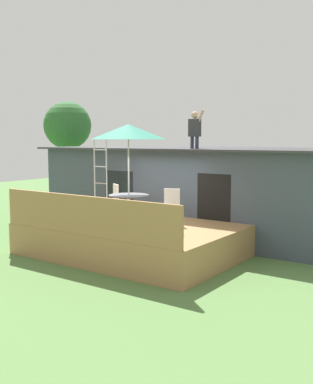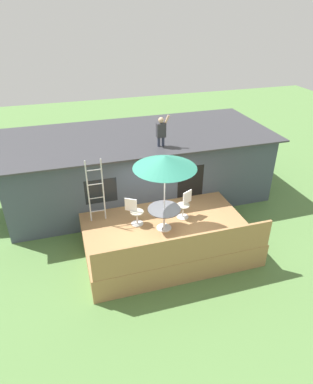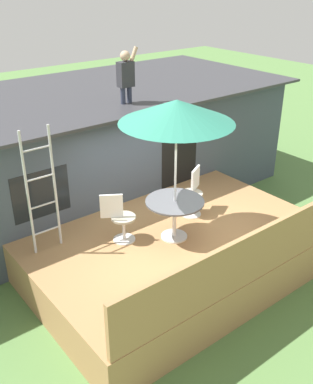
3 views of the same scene
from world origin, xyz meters
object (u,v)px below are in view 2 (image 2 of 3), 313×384
at_px(patio_umbrella, 165,162).
at_px(patio_chair_left, 135,212).
at_px(person_figure, 161,130).
at_px(patio_chair_right, 184,205).
at_px(patio_table, 164,213).
at_px(step_ladder, 96,191).

distance_m(patio_umbrella, patio_chair_left, 2.13).
bearing_deg(person_figure, patio_chair_right, -81.72).
height_order(patio_chair_left, patio_chair_right, same).
bearing_deg(person_figure, patio_chair_left, -129.32).
xyz_separation_m(patio_umbrella, patio_chair_right, (0.87, 0.47, -1.89)).
bearing_deg(patio_table, patio_chair_right, 28.31).
xyz_separation_m(patio_chair_left, patio_chair_right, (1.70, -0.06, 0.00)).
xyz_separation_m(patio_umbrella, person_figure, (0.60, 2.27, 0.16)).
height_order(person_figure, patio_chair_left, person_figure).
relative_size(patio_chair_left, patio_chair_right, 1.00).
bearing_deg(step_ladder, patio_chair_right, -12.49).
xyz_separation_m(patio_table, person_figure, (0.60, 2.27, 1.92)).
bearing_deg(patio_table, patio_umbrella, 0.00).
distance_m(patio_umbrella, patio_chair_right, 2.13).
xyz_separation_m(patio_table, step_ladder, (-1.96, 1.09, 0.51)).
bearing_deg(patio_chair_right, person_figure, -110.03).
xyz_separation_m(step_ladder, patio_chair_left, (1.13, -0.57, -0.64)).
bearing_deg(step_ladder, patio_chair_left, -26.79).
bearing_deg(step_ladder, person_figure, 24.78).
relative_size(patio_umbrella, person_figure, 2.29).
bearing_deg(person_figure, patio_table, -104.85).
relative_size(patio_table, patio_chair_right, 1.13).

